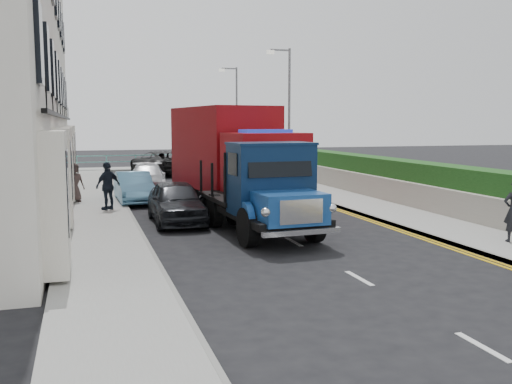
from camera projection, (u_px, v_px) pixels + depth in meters
The scene contains 18 objects.
ground at pixel (322, 258), 14.29m from camera, with size 120.00×120.00×0.00m, color black.
pavement_west at pixel (97, 212), 21.30m from camera, with size 2.40×38.00×0.12m, color gray.
pavement_east at pixel (351, 201), 24.36m from camera, with size 2.60×38.00×0.12m, color gray.
promenade at pixel (163, 168), 41.80m from camera, with size 30.00×2.50×0.12m, color gray.
sea_plane at pixel (128, 150), 71.22m from camera, with size 120.00×120.00×0.00m, color slate.
garden_east at pixel (391, 180), 24.82m from camera, with size 1.45×28.00×1.75m.
seafront_railing at pixel (164, 162), 40.97m from camera, with size 13.00×0.08×1.11m.
lamp_mid at pixel (287, 110), 28.31m from camera, with size 1.23×0.18×7.00m.
lamp_far at pixel (235, 113), 37.79m from camera, with size 1.23×0.18×7.00m.
bedford_lorry at pixel (269, 195), 16.59m from camera, with size 2.63×5.97×2.76m.
red_lorry at pixel (231, 156), 21.84m from camera, with size 3.56×7.86×3.97m.
parked_car_front at pixel (176, 202), 19.22m from camera, with size 1.69×4.19×1.43m, color black.
parked_car_mid at pixel (134, 187), 24.09m from camera, with size 1.37×3.94×1.30m, color #5E9FC9.
parked_car_rear at pixel (147, 178), 28.28m from camera, with size 1.83×4.50×1.31m, color #A0A1A4.
seafront_car_left at pixel (159, 163), 37.01m from camera, with size 2.58×5.59×1.55m, color black.
seafront_car_right at pixel (184, 161), 40.13m from camera, with size 1.55×3.86×1.32m, color silver.
pedestrian_west_near at pixel (108, 186), 21.30m from camera, with size 1.05×0.44×1.80m, color black.
pedestrian_west_far at pixel (74, 182), 23.43m from camera, with size 0.79×0.51×1.61m, color #3F312D.
Camera 1 is at (-5.69, -12.88, 3.36)m, focal length 40.00 mm.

